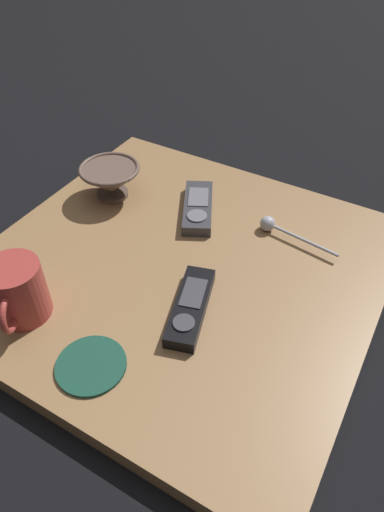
% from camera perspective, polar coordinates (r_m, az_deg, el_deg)
% --- Properties ---
extents(ground_plane, '(6.00, 6.00, 0.00)m').
position_cam_1_polar(ground_plane, '(0.83, -1.47, -2.57)').
color(ground_plane, black).
extents(table, '(0.66, 0.65, 0.03)m').
position_cam_1_polar(table, '(0.82, -1.50, -1.75)').
color(table, '#936D47').
rests_on(table, ground).
extents(cereal_bowl, '(0.12, 0.12, 0.07)m').
position_cam_1_polar(cereal_bowl, '(0.96, -9.96, 9.23)').
color(cereal_bowl, brown).
rests_on(cereal_bowl, table).
extents(coffee_mug, '(0.09, 0.11, 0.10)m').
position_cam_1_polar(coffee_mug, '(0.74, -20.63, -4.11)').
color(coffee_mug, '#A53833').
rests_on(coffee_mug, table).
extents(teaspoon, '(0.16, 0.04, 0.03)m').
position_cam_1_polar(teaspoon, '(0.88, 9.99, 3.63)').
color(teaspoon, '#A3A5B2').
rests_on(teaspoon, table).
extents(tv_remote_near, '(0.09, 0.16, 0.02)m').
position_cam_1_polar(tv_remote_near, '(0.73, -0.18, -6.24)').
color(tv_remote_near, black).
rests_on(tv_remote_near, table).
extents(tv_remote_far, '(0.12, 0.16, 0.02)m').
position_cam_1_polar(tv_remote_far, '(0.91, 0.73, 6.00)').
color(tv_remote_far, '#38383D').
rests_on(tv_remote_far, table).
extents(drink_coaster, '(0.10, 0.10, 0.01)m').
position_cam_1_polar(drink_coaster, '(0.69, -12.27, -13.02)').
color(drink_coaster, '#194738').
rests_on(drink_coaster, table).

